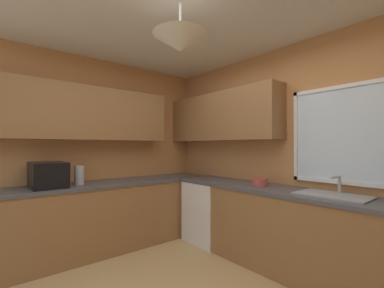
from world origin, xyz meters
The scene contains 8 objects.
room_shell centered at (-0.39, 0.48, 1.77)m, with size 4.20×3.52×2.67m.
counter_run_left centered at (-1.73, 0.00, 0.45)m, with size 0.65×3.13×0.89m.
counter_run_back centered at (0.21, 1.39, 0.45)m, with size 3.29×0.65×0.89m.
dishwasher centered at (-1.07, 1.36, 0.42)m, with size 0.60×0.60×0.85m, color white.
microwave centered at (-1.73, -0.61, 1.04)m, with size 0.48×0.36×0.29m, color black.
kettle centered at (-1.71, -0.27, 1.01)m, with size 0.11×0.11×0.23m, color #B7B7BC.
sink_assembly centered at (0.59, 1.39, 0.90)m, with size 0.63×0.40×0.19m.
bowl centered at (-0.24, 1.39, 0.94)m, with size 0.18×0.18×0.09m, color #B74C42.
Camera 1 is at (1.62, -1.22, 1.37)m, focal length 23.98 mm.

